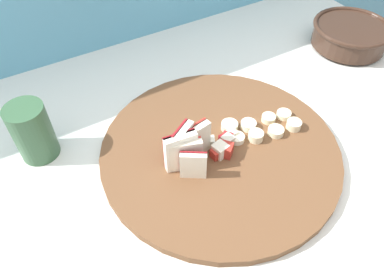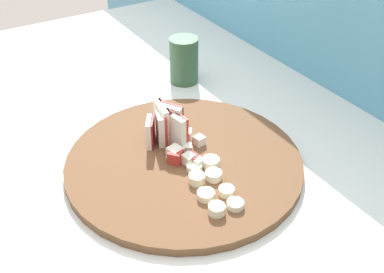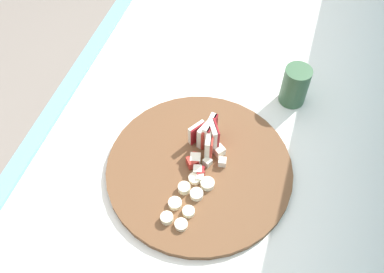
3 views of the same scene
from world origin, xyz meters
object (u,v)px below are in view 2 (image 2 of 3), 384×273
(banana_slice_rows, at_px, (211,184))
(small_jar, at_px, (184,60))
(apple_wedge_fan, at_px, (165,126))
(cutting_board, at_px, (186,162))
(apple_dice_pile, at_px, (184,152))

(banana_slice_rows, relative_size, small_jar, 1.32)
(apple_wedge_fan, relative_size, small_jar, 0.83)
(cutting_board, height_order, small_jar, small_jar)
(cutting_board, relative_size, banana_slice_rows, 3.01)
(apple_dice_pile, height_order, banana_slice_rows, apple_dice_pile)
(small_jar, bearing_deg, apple_wedge_fan, -38.14)
(apple_dice_pile, bearing_deg, cutting_board, -7.96)
(banana_slice_rows, bearing_deg, small_jar, 155.71)
(banana_slice_rows, height_order, small_jar, small_jar)
(small_jar, bearing_deg, apple_dice_pile, -30.75)
(small_jar, bearing_deg, banana_slice_rows, -24.29)
(cutting_board, bearing_deg, apple_dice_pile, 172.04)
(cutting_board, xyz_separation_m, small_jar, (-0.26, 0.15, 0.04))
(cutting_board, bearing_deg, banana_slice_rows, -2.24)
(apple_dice_pile, distance_m, small_jar, 0.30)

